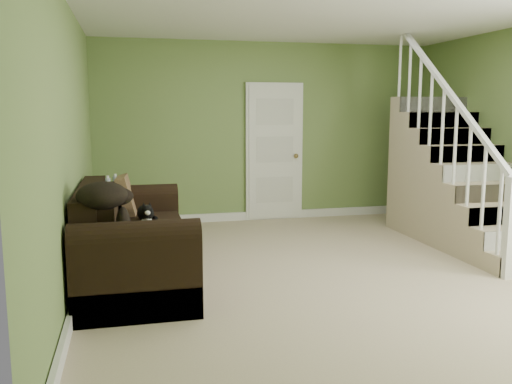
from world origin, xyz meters
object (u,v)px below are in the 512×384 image
sofa (130,245)px  side_table (117,219)px  cat (146,213)px  banana (140,234)px

sofa → side_table: (-0.15, 1.47, -0.03)m
side_table → cat: (0.32, -1.09, 0.26)m
banana → side_table: bearing=85.2°
cat → banana: cat is taller
side_table → cat: 1.17m
sofa → banana: (0.09, -0.35, 0.17)m
banana → cat: bearing=71.5°
cat → banana: 0.73m
sofa → cat: sofa is taller
side_table → cat: bearing=-73.6°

